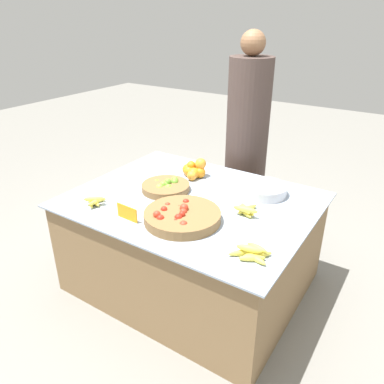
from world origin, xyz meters
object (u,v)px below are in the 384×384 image
Objects in this scene: metal_bowl at (264,190)px; vendor_person at (246,146)px; tomato_basket at (182,216)px; price_sign at (127,213)px; lime_bowl at (166,187)px.

metal_bowl is 0.18× the size of vendor_person.
tomato_basket is 0.32m from price_sign.
metal_bowl is at bearing -54.73° from vendor_person.
lime_bowl is 0.20× the size of vendor_person.
tomato_basket reaches higher than metal_bowl.
lime_bowl is 1.08× the size of metal_bowl.
lime_bowl is at bearing -100.55° from vendor_person.
metal_bowl is at bearing 57.74° from price_sign.
vendor_person reaches higher than metal_bowl.
vendor_person reaches higher than price_sign.
price_sign is (0.05, -0.44, 0.02)m from lime_bowl.
price_sign is 0.09× the size of vendor_person.
lime_bowl reaches higher than metal_bowl.
metal_bowl is at bearing 27.75° from lime_bowl.
tomato_basket is at bearing -41.01° from lime_bowl.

